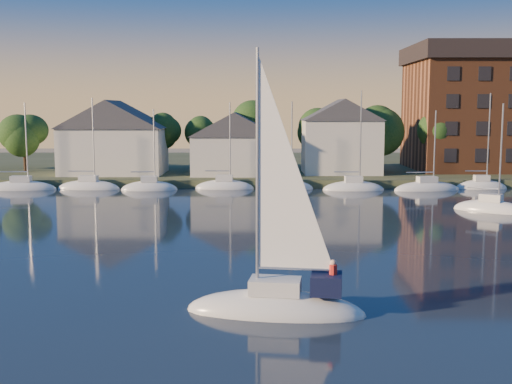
{
  "coord_description": "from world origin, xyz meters",
  "views": [
    {
      "loc": [
        -2.93,
        -26.43,
        9.41
      ],
      "look_at": [
        -3.14,
        22.0,
        3.18
      ],
      "focal_mm": 45.0,
      "sensor_mm": 36.0,
      "label": 1
    }
  ],
  "objects_px": {
    "clubhouse_centre": "(235,143)",
    "clubhouse_west": "(114,136)",
    "hero_sailboat": "(278,301)",
    "drifting_sailboat_right": "(491,211)",
    "clubhouse_east": "(341,136)"
  },
  "relations": [
    {
      "from": "clubhouse_centre",
      "to": "clubhouse_west",
      "type": "bearing_deg",
      "value": 176.42
    },
    {
      "from": "clubhouse_centre",
      "to": "clubhouse_east",
      "type": "xyz_separation_m",
      "value": [
        14.0,
        2.0,
        0.87
      ]
    },
    {
      "from": "clubhouse_east",
      "to": "hero_sailboat",
      "type": "height_order",
      "value": "hero_sailboat"
    },
    {
      "from": "drifting_sailboat_right",
      "to": "hero_sailboat",
      "type": "bearing_deg",
      "value": -89.34
    },
    {
      "from": "clubhouse_centre",
      "to": "hero_sailboat",
      "type": "relative_size",
      "value": 0.87
    },
    {
      "from": "clubhouse_west",
      "to": "drifting_sailboat_right",
      "type": "relative_size",
      "value": 1.23
    },
    {
      "from": "drifting_sailboat_right",
      "to": "clubhouse_west",
      "type": "bearing_deg",
      "value": -176.93
    },
    {
      "from": "clubhouse_west",
      "to": "hero_sailboat",
      "type": "distance_m",
      "value": 59.29
    },
    {
      "from": "clubhouse_centre",
      "to": "drifting_sailboat_right",
      "type": "distance_m",
      "value": 35.09
    },
    {
      "from": "drifting_sailboat_right",
      "to": "clubhouse_east",
      "type": "bearing_deg",
      "value": 147.05
    },
    {
      "from": "clubhouse_west",
      "to": "clubhouse_east",
      "type": "bearing_deg",
      "value": 1.91
    },
    {
      "from": "clubhouse_east",
      "to": "drifting_sailboat_right",
      "type": "xyz_separation_m",
      "value": [
        10.65,
        -26.46,
        -5.9
      ]
    },
    {
      "from": "drifting_sailboat_right",
      "to": "clubhouse_centre",
      "type": "bearing_deg",
      "value": 170.35
    },
    {
      "from": "clubhouse_west",
      "to": "drifting_sailboat_right",
      "type": "distance_m",
      "value": 48.32
    },
    {
      "from": "clubhouse_centre",
      "to": "hero_sailboat",
      "type": "height_order",
      "value": "hero_sailboat"
    }
  ]
}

